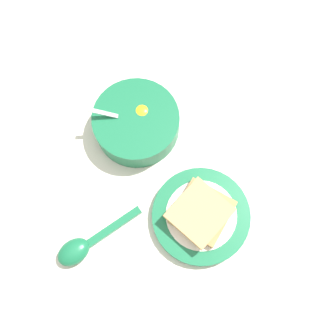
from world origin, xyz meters
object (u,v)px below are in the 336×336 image
egg_bowl (137,123)px  toast_sandwich (201,213)px  toast_plate (201,216)px  soup_spoon (82,246)px

egg_bowl → toast_sandwich: bearing=-42.4°
toast_sandwich → egg_bowl: bearing=137.6°
egg_bowl → toast_plate: size_ratio=0.93×
egg_bowl → soup_spoon: egg_bowl is taller
toast_plate → soup_spoon: size_ratio=1.25×
toast_sandwich → soup_spoon: 0.21m
egg_bowl → toast_sandwich: 0.20m
toast_plate → soup_spoon: 0.21m
soup_spoon → toast_plate: bearing=27.9°
soup_spoon → toast_sandwich: bearing=28.4°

